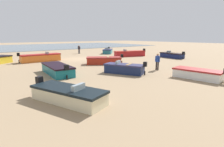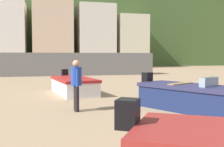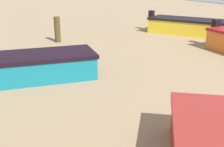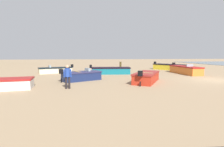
% 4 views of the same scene
% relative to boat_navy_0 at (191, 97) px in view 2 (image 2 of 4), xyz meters
% --- Properties ---
extents(headland_hill, '(90.00, 32.00, 15.56)m').
position_rel_boat_navy_0_xyz_m(headland_hill, '(-1.32, 54.02, 7.35)').
color(headland_hill, '#415B2D').
rests_on(headland_hill, ground).
extents(harbor_pier, '(15.51, 2.40, 2.05)m').
position_rel_boat_navy_0_xyz_m(harbor_pier, '(-2.22, 18.02, 0.60)').
color(harbor_pier, slate).
rests_on(harbor_pier, ground).
extents(townhouse_centre, '(4.63, 6.30, 9.47)m').
position_rel_boat_navy_0_xyz_m(townhouse_centre, '(-9.32, 35.18, 4.30)').
color(townhouse_centre, silver).
rests_on(townhouse_centre, ground).
extents(townhouse_centre_right, '(5.74, 5.39, 10.39)m').
position_rel_boat_navy_0_xyz_m(townhouse_centre_right, '(-3.18, 34.72, 4.77)').
color(townhouse_centre_right, beige).
rests_on(townhouse_centre_right, ground).
extents(townhouse_right, '(5.45, 5.68, 9.53)m').
position_rel_boat_navy_0_xyz_m(townhouse_right, '(3.28, 34.87, 4.34)').
color(townhouse_right, silver).
rests_on(townhouse_right, ground).
extents(townhouse_far_right, '(4.62, 6.34, 8.12)m').
position_rel_boat_navy_0_xyz_m(townhouse_far_right, '(8.91, 35.19, 3.63)').
color(townhouse_far_right, beige).
rests_on(townhouse_far_right, ground).
extents(boat_navy_0, '(2.82, 3.72, 1.15)m').
position_rel_boat_navy_0_xyz_m(boat_navy_0, '(0.00, 0.00, 0.00)').
color(boat_navy_0, navy).
rests_on(boat_navy_0, ground).
extents(boat_white_9, '(2.01, 3.87, 1.06)m').
position_rel_boat_navy_0_xyz_m(boat_white_9, '(-3.21, 4.97, -0.05)').
color(boat_white_9, white).
rests_on(boat_white_9, ground).
extents(beach_walker_foreground, '(0.36, 0.53, 1.62)m').
position_rel_boat_navy_0_xyz_m(beach_walker_foreground, '(-3.56, 0.78, 0.52)').
color(beach_walker_foreground, black).
rests_on(beach_walker_foreground, ground).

